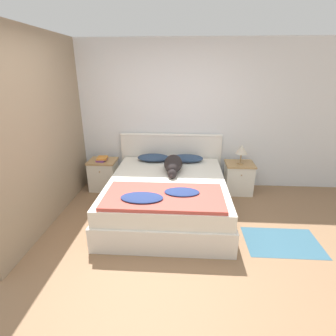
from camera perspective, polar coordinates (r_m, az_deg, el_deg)
The scene contains 14 objects.
ground_plane at distance 3.27m, azimuth -3.01°, elevation -18.36°, with size 16.00×16.00×0.00m, color #896647.
wall_back at distance 4.73m, azimuth -0.36°, elevation 11.16°, with size 9.00×0.06×2.55m.
wall_side_left at distance 4.11m, azimuth -23.96°, elevation 7.94°, with size 0.06×3.10×2.55m.
bed at distance 3.96m, azimuth -0.19°, elevation -6.18°, with size 1.74×2.06×0.55m.
headboard at distance 4.84m, azimuth 0.63°, elevation 2.06°, with size 1.82×0.06×0.98m.
nightstand_left at distance 4.88m, azimuth -13.83°, elevation -1.36°, with size 0.48×0.43×0.55m.
nightstand_right at distance 4.77m, azimuth 15.09°, elevation -2.04°, with size 0.48×0.43×0.55m.
pillow_left at distance 4.61m, azimuth -3.19°, elevation 2.27°, with size 0.56×0.32×0.11m.
pillow_right at distance 4.58m, azimuth 4.18°, elevation 2.12°, with size 0.56×0.32×0.11m.
quilt at distance 3.28m, azimuth -1.10°, elevation -6.19°, with size 1.48×0.76×0.08m.
dog at distance 4.14m, azimuth 1.14°, elevation 0.86°, with size 0.29×0.81×0.23m.
book_stack at distance 4.77m, azimuth -14.17°, elevation 1.96°, with size 0.19×0.24×0.07m.
table_lamp at distance 4.58m, azimuth 15.74°, elevation 3.80°, with size 0.20×0.20×0.33m.
rug at distance 3.75m, azimuth 23.59°, elevation -14.57°, with size 0.93×0.63×0.00m.
Camera 1 is at (0.32, -2.52, 2.06)m, focal length 28.00 mm.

